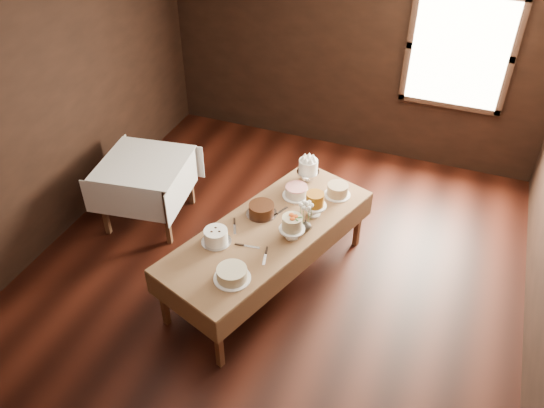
# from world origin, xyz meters

# --- Properties ---
(floor) EXTENTS (5.00, 6.00, 0.01)m
(floor) POSITION_xyz_m (0.00, 0.00, 0.00)
(floor) COLOR black
(floor) RESTS_ON ground
(ceiling) EXTENTS (5.00, 6.00, 0.01)m
(ceiling) POSITION_xyz_m (0.00, 0.00, 2.80)
(ceiling) COLOR beige
(ceiling) RESTS_ON wall_back
(wall_back) EXTENTS (5.00, 0.02, 2.80)m
(wall_back) POSITION_xyz_m (0.00, 3.00, 1.40)
(wall_back) COLOR black
(wall_back) RESTS_ON ground
(wall_left) EXTENTS (0.02, 6.00, 2.80)m
(wall_left) POSITION_xyz_m (-2.50, 0.00, 1.40)
(wall_left) COLOR black
(wall_left) RESTS_ON ground
(window) EXTENTS (1.10, 0.05, 1.30)m
(window) POSITION_xyz_m (1.30, 2.94, 1.60)
(window) COLOR #FFEABF
(window) RESTS_ON wall_back
(display_table) EXTENTS (1.62, 2.47, 0.71)m
(display_table) POSITION_xyz_m (-0.00, 0.11, 0.66)
(display_table) COLOR #4D2D1B
(display_table) RESTS_ON ground
(side_table) EXTENTS (1.06, 1.06, 0.79)m
(side_table) POSITION_xyz_m (-1.69, 0.58, 0.69)
(side_table) COLOR #4D2D1B
(side_table) RESTS_ON ground
(cake_meringue) EXTENTS (0.24, 0.24, 0.26)m
(cake_meringue) POSITION_xyz_m (0.09, 1.03, 0.83)
(cake_meringue) COLOR silver
(cake_meringue) RESTS_ON display_table
(cake_speckled) EXTENTS (0.31, 0.31, 0.13)m
(cake_speckled) POSITION_xyz_m (0.47, 0.87, 0.77)
(cake_speckled) COLOR white
(cake_speckled) RESTS_ON display_table
(cake_lattice) EXTENTS (0.29, 0.29, 0.11)m
(cake_lattice) POSITION_xyz_m (0.07, 0.71, 0.76)
(cake_lattice) COLOR white
(cake_lattice) RESTS_ON display_table
(cake_caramel) EXTENTS (0.24, 0.24, 0.27)m
(cake_caramel) POSITION_xyz_m (0.34, 0.48, 0.83)
(cake_caramel) COLOR white
(cake_caramel) RESTS_ON display_table
(cake_chocolate) EXTENTS (0.35, 0.35, 0.12)m
(cake_chocolate) POSITION_xyz_m (-0.15, 0.29, 0.77)
(cake_chocolate) COLOR silver
(cake_chocolate) RESTS_ON display_table
(cake_flowers) EXTENTS (0.26, 0.26, 0.25)m
(cake_flowers) POSITION_xyz_m (0.25, 0.08, 0.82)
(cake_flowers) COLOR white
(cake_flowers) RESTS_ON display_table
(cake_swirl) EXTENTS (0.31, 0.31, 0.14)m
(cake_swirl) POSITION_xyz_m (-0.38, -0.25, 0.78)
(cake_swirl) COLOR silver
(cake_swirl) RESTS_ON display_table
(cake_cream) EXTENTS (0.33, 0.33, 0.11)m
(cake_cream) POSITION_xyz_m (-0.05, -0.63, 0.77)
(cake_cream) COLOR white
(cake_cream) RESTS_ON display_table
(cake_server_a) EXTENTS (0.24, 0.06, 0.01)m
(cake_server_a) POSITION_xyz_m (-0.05, -0.19, 0.72)
(cake_server_a) COLOR silver
(cake_server_a) RESTS_ON display_table
(cake_server_b) EXTENTS (0.08, 0.24, 0.01)m
(cake_server_b) POSITION_xyz_m (0.13, -0.30, 0.72)
(cake_server_b) COLOR silver
(cake_server_b) RESTS_ON display_table
(cake_server_c) EXTENTS (0.11, 0.23, 0.01)m
(cake_server_c) POSITION_xyz_m (0.03, 0.42, 0.72)
(cake_server_c) COLOR silver
(cake_server_c) RESTS_ON display_table
(cake_server_d) EXTENTS (0.19, 0.18, 0.01)m
(cake_server_d) POSITION_xyz_m (0.33, 0.23, 0.72)
(cake_server_d) COLOR silver
(cake_server_d) RESTS_ON display_table
(cake_server_e) EXTENTS (0.13, 0.23, 0.01)m
(cake_server_e) POSITION_xyz_m (-0.30, -0.02, 0.72)
(cake_server_e) COLOR silver
(cake_server_e) RESTS_ON display_table
(flower_vase) EXTENTS (0.16, 0.16, 0.12)m
(flower_vase) POSITION_xyz_m (0.33, 0.22, 0.77)
(flower_vase) COLOR #2D2823
(flower_vase) RESTS_ON display_table
(flower_bouquet) EXTENTS (0.14, 0.14, 0.20)m
(flower_bouquet) POSITION_xyz_m (0.33, 0.22, 0.95)
(flower_bouquet) COLOR white
(flower_bouquet) RESTS_ON flower_vase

